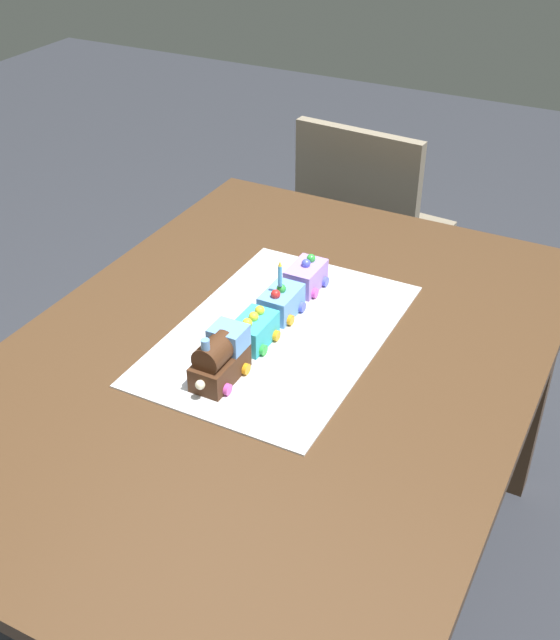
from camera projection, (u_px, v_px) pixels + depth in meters
name	position (u px, v px, depth m)	size (l,w,h in m)	color
ground_plane	(273.00, 592.00, 1.96)	(8.00, 8.00, 0.00)	#2D3038
dining_table	(272.00, 395.00, 1.61)	(1.40, 1.00, 0.74)	#4C331E
chair	(369.00, 235.00, 2.53)	(0.43, 0.43, 0.86)	gray
cake_board	(280.00, 333.00, 1.60)	(0.60, 0.40, 0.00)	silver
cake_locomotive	(220.00, 358.00, 1.45)	(0.14, 0.08, 0.12)	#472816
cake_car_caboose_turquoise	(254.00, 330.00, 1.55)	(0.10, 0.08, 0.07)	#38B7C6
cake_car_tanker_sky_blue	(281.00, 302.00, 1.64)	(0.10, 0.08, 0.07)	#669EEA
cake_car_flatbed_lavender	(306.00, 276.00, 1.73)	(0.10, 0.08, 0.07)	#AD84E0
birthday_candle	(280.00, 274.00, 1.60)	(0.01, 0.01, 0.06)	#4CA5E5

